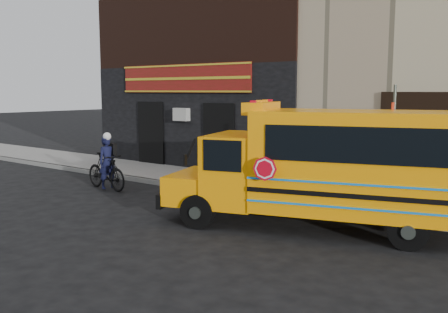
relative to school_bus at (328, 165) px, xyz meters
name	(u,v)px	position (x,y,z in m)	size (l,w,h in m)	color
ground	(189,216)	(-3.32, -1.05, -1.51)	(120.00, 120.00, 0.00)	black
curb	(247,196)	(-3.32, 1.55, -1.43)	(40.00, 0.20, 0.15)	gray
sidewalk	(274,188)	(-3.32, 3.05, -1.43)	(40.00, 3.00, 0.15)	slate
building	(357,17)	(-3.36, 9.41, 4.62)	(20.00, 10.70, 12.00)	#B8AD8A
school_bus	(328,165)	(0.00, 0.00, 0.00)	(7.22, 4.06, 2.92)	black
sign_pole	(392,148)	(0.94, 1.50, 0.32)	(0.07, 0.29, 3.33)	#434B45
bicycle	(106,171)	(-7.75, -0.05, -0.91)	(0.56, 1.99, 1.20)	black
cyclist	(108,164)	(-7.65, -0.04, -0.66)	(0.62, 0.41, 1.70)	black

